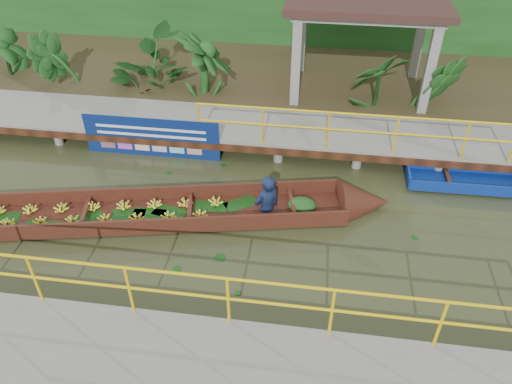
# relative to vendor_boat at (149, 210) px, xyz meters

# --- Properties ---
(ground) EXTENTS (80.00, 80.00, 0.00)m
(ground) POSITION_rel_vendor_boat_xyz_m (1.58, -0.01, -0.23)
(ground) COLOR #30371B
(ground) RESTS_ON ground
(land_strip) EXTENTS (30.00, 8.00, 0.45)m
(land_strip) POSITION_rel_vendor_boat_xyz_m (1.58, 7.49, -0.01)
(land_strip) COLOR #372F1B
(land_strip) RESTS_ON ground
(far_dock) EXTENTS (16.00, 2.06, 1.66)m
(far_dock) POSITION_rel_vendor_boat_xyz_m (1.60, 3.42, 0.25)
(far_dock) COLOR gray
(far_dock) RESTS_ON ground
(pavilion) EXTENTS (4.40, 3.00, 3.00)m
(pavilion) POSITION_rel_vendor_boat_xyz_m (4.58, 6.29, 2.58)
(pavilion) COLOR gray
(pavilion) RESTS_ON ground
(vendor_boat) EXTENTS (11.28, 3.42, 2.26)m
(vendor_boat) POSITION_rel_vendor_boat_xyz_m (0.00, 0.00, 0.00)
(vendor_boat) COLOR #39190F
(vendor_boat) RESTS_ON ground
(moored_blue_boat) EXTENTS (3.29, 0.93, 0.78)m
(moored_blue_boat) POSITION_rel_vendor_boat_xyz_m (7.97, 2.25, -0.09)
(moored_blue_boat) COLOR navy
(moored_blue_boat) RESTS_ON ground
(blue_banner) EXTENTS (3.56, 0.04, 1.11)m
(blue_banner) POSITION_rel_vendor_boat_xyz_m (-0.68, 2.47, 0.32)
(blue_banner) COLOR navy
(blue_banner) RESTS_ON ground
(tropical_plants) EXTENTS (14.18, 1.18, 1.48)m
(tropical_plants) POSITION_rel_vendor_boat_xyz_m (-0.17, 5.29, 0.96)
(tropical_plants) COLOR #184114
(tropical_plants) RESTS_ON ground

